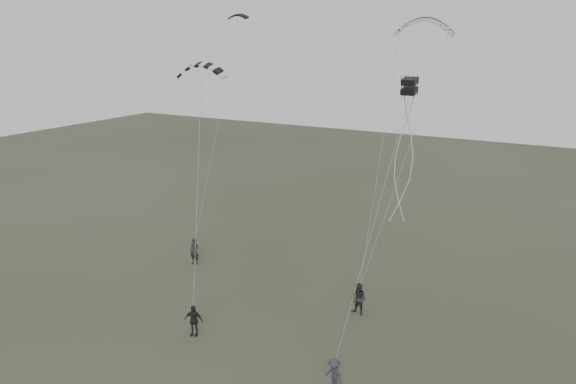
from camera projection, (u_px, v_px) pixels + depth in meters
The scene contains 9 objects.
ground at pixel (225, 336), 31.45m from camera, with size 140.00×140.00×0.00m, color #343C28.
flyer_left at pixel (195, 251), 41.12m from camera, with size 0.72×0.47×1.97m, color black.
flyer_right at pixel (359, 299), 33.64m from camera, with size 0.96×0.75×1.97m, color #26272C.
flyer_center at pixel (193, 320), 31.29m from camera, with size 1.06×0.44×1.80m, color black.
flyer_far at pixel (334, 375), 26.36m from camera, with size 1.08×0.62×1.67m, color #2D2D33.
kite_dark_small at pixel (238, 15), 40.92m from camera, with size 1.53×0.46×0.51m, color black, non-canonical shape.
kite_pale_large at pixel (424, 20), 35.85m from camera, with size 3.83×0.86×1.58m, color #AFB2B5, non-canonical shape.
kite_striped at pixel (201, 64), 32.30m from camera, with size 2.95×0.74×1.17m, color black, non-canonical shape.
kite_box at pixel (410, 86), 26.08m from camera, with size 0.66×0.66×0.73m, color black, non-canonical shape.
Camera 1 is at (16.65, -22.94, 16.21)m, focal length 35.00 mm.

